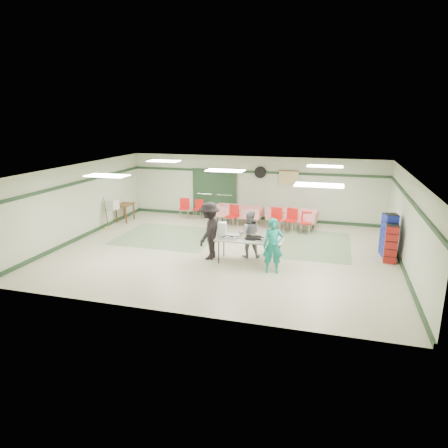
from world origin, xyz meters
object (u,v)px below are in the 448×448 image
(serving_table, at_px, (250,240))
(broom, at_px, (106,213))
(dining_table_a, at_px, (292,214))
(chair_a, at_px, (291,218))
(volunteer_grey, at_px, (249,234))
(crate_stack_blue_b, at_px, (390,236))
(crate_stack_red, at_px, (391,244))
(chair_d, at_px, (233,214))
(crate_stack_blue_a, at_px, (389,235))
(chair_loose_a, at_px, (199,207))
(dining_table_b, at_px, (238,211))
(chair_c, at_px, (306,220))
(volunteer_dark, at_px, (209,231))
(printer_table, at_px, (125,207))
(volunteer_teal, at_px, (273,246))
(office_printer, at_px, (112,205))
(chair_loose_b, at_px, (184,206))
(chair_b, at_px, (276,217))

(serving_table, relative_size, broom, 1.60)
(dining_table_a, distance_m, chair_a, 0.56)
(volunteer_grey, height_order, crate_stack_blue_b, volunteer_grey)
(chair_a, xyz_separation_m, crate_stack_red, (3.30, -2.50, 0.02))
(chair_d, height_order, crate_stack_blue_a, crate_stack_blue_a)
(chair_d, bearing_deg, crate_stack_blue_b, -3.38)
(serving_table, height_order, crate_stack_blue_b, crate_stack_blue_b)
(volunteer_grey, xyz_separation_m, chair_loose_a, (-3.16, 4.22, -0.26))
(dining_table_b, height_order, chair_c, chair_c)
(dining_table_a, distance_m, crate_stack_blue_a, 4.07)
(volunteer_grey, xyz_separation_m, dining_table_a, (0.94, 3.74, -0.19))
(volunteer_dark, xyz_separation_m, printer_table, (-4.87, 3.41, -0.27))
(volunteer_dark, xyz_separation_m, dining_table_b, (-0.11, 4.22, -0.33))
(volunteer_grey, xyz_separation_m, crate_stack_blue_b, (4.27, 1.14, -0.06))
(serving_table, xyz_separation_m, dining_table_a, (0.81, 4.23, -0.15))
(crate_stack_blue_a, bearing_deg, crate_stack_red, -90.00)
(printer_table, bearing_deg, broom, -94.85)
(crate_stack_blue_a, relative_size, printer_table, 1.56)
(dining_table_a, height_order, printer_table, dining_table_a)
(dining_table_a, xyz_separation_m, crate_stack_blue_b, (3.33, -2.60, 0.14))
(volunteer_teal, bearing_deg, office_printer, 145.67)
(chair_a, distance_m, crate_stack_blue_a, 3.75)
(dining_table_a, xyz_separation_m, chair_d, (-2.29, -0.56, -0.01))
(dining_table_b, distance_m, chair_loose_b, 2.50)
(dining_table_b, relative_size, office_printer, 4.35)
(volunteer_dark, distance_m, chair_d, 3.68)
(chair_b, bearing_deg, chair_loose_b, 169.35)
(serving_table, height_order, volunteer_teal, volunteer_teal)
(serving_table, distance_m, chair_loose_b, 5.95)
(volunteer_dark, height_order, printer_table, volunteer_dark)
(serving_table, bearing_deg, chair_c, 66.85)
(volunteer_grey, height_order, crate_stack_blue_a, volunteer_grey)
(dining_table_b, relative_size, broom, 1.53)
(office_printer, bearing_deg, chair_a, 16.62)
(volunteer_dark, relative_size, dining_table_a, 0.90)
(volunteer_grey, height_order, office_printer, volunteer_grey)
(chair_loose_a, height_order, printer_table, chair_loose_a)
(volunteer_grey, relative_size, chair_loose_b, 1.71)
(dining_table_a, xyz_separation_m, printer_table, (-6.97, -0.81, 0.07))
(crate_stack_blue_a, bearing_deg, broom, 178.85)
(volunteer_teal, distance_m, crate_stack_blue_b, 4.02)
(dining_table_b, bearing_deg, chair_loose_a, 168.49)
(volunteer_grey, bearing_deg, serving_table, 90.37)
(chair_a, relative_size, crate_stack_red, 0.78)
(crate_stack_blue_a, height_order, office_printer, crate_stack_blue_a)
(chair_b, bearing_deg, volunteer_grey, -96.01)
(chair_a, distance_m, chair_loose_a, 4.26)
(chair_a, distance_m, crate_stack_blue_b, 3.88)
(serving_table, relative_size, dining_table_a, 1.03)
(volunteer_grey, bearing_deg, volunteer_dark, 8.77)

